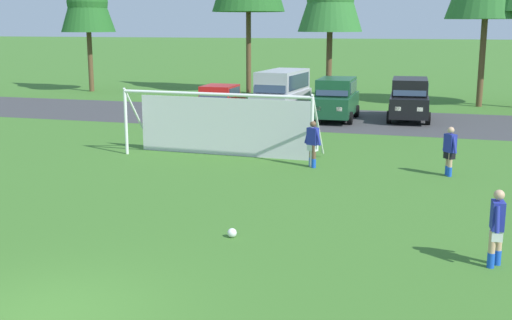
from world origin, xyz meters
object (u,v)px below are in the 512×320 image
(parked_car_slot_left, at_px, (282,93))
(soccer_ball, at_px, (232,233))
(player_midfield_center, at_px, (497,228))
(parked_car_slot_center_left, at_px, (336,99))
(player_striker_near, at_px, (450,151))
(player_defender_far, at_px, (313,144))
(soccer_goal, at_px, (222,123))
(parked_car_slot_center, at_px, (409,99))
(parked_car_slot_far_left, at_px, (219,101))

(parked_car_slot_left, bearing_deg, soccer_ball, -79.07)
(soccer_ball, bearing_deg, player_midfield_center, -2.09)
(parked_car_slot_left, bearing_deg, parked_car_slot_center_left, 0.93)
(soccer_ball, relative_size, parked_car_slot_center_left, 0.05)
(player_striker_near, relative_size, parked_car_slot_center_left, 0.35)
(player_defender_far, xyz_separation_m, parked_car_slot_center_left, (-1.16, 11.62, 0.29))
(soccer_goal, distance_m, parked_car_slot_center, 13.25)
(player_midfield_center, distance_m, parked_car_slot_left, 22.06)
(soccer_ball, relative_size, player_striker_near, 0.13)
(parked_car_slot_far_left, relative_size, parked_car_slot_center_left, 0.91)
(player_defender_far, relative_size, parked_car_slot_left, 0.33)
(soccer_goal, xyz_separation_m, player_midfield_center, (9.21, -9.20, -0.47))
(player_midfield_center, bearing_deg, soccer_goal, 135.04)
(parked_car_slot_far_left, bearing_deg, soccer_ball, -69.45)
(parked_car_slot_center_left, bearing_deg, soccer_ball, -87.38)
(soccer_goal, distance_m, player_defender_far, 3.81)
(soccer_goal, bearing_deg, parked_car_slot_center, 62.14)
(soccer_goal, relative_size, parked_car_slot_left, 1.52)
(parked_car_slot_far_left, height_order, parked_car_slot_left, parked_car_slot_left)
(soccer_goal, bearing_deg, soccer_ball, -69.26)
(soccer_goal, xyz_separation_m, parked_car_slot_center, (6.19, 11.71, -0.18))
(player_striker_near, relative_size, player_midfield_center, 1.00)
(soccer_ball, xyz_separation_m, player_defender_far, (0.26, 8.08, 0.71))
(soccer_goal, distance_m, parked_car_slot_center_left, 10.99)
(player_midfield_center, distance_m, parked_car_slot_center_left, 21.01)
(parked_car_slot_left, distance_m, parked_car_slot_center, 6.67)
(soccer_ball, bearing_deg, parked_car_slot_far_left, 110.55)
(player_striker_near, relative_size, parked_car_slot_center, 0.35)
(parked_car_slot_center, bearing_deg, parked_car_slot_far_left, -168.78)
(player_defender_far, bearing_deg, parked_car_slot_center_left, 95.71)
(parked_car_slot_far_left, relative_size, parked_car_slot_center, 0.90)
(player_midfield_center, relative_size, parked_car_slot_far_left, 0.39)
(soccer_ball, distance_m, player_midfield_center, 5.86)
(player_defender_far, height_order, parked_car_slot_far_left, parked_car_slot_far_left)
(parked_car_slot_far_left, bearing_deg, parked_car_slot_left, 15.38)
(parked_car_slot_center, bearing_deg, player_striker_near, -80.71)
(parked_car_slot_center_left, distance_m, parked_car_slot_center, 3.82)
(player_defender_far, distance_m, parked_car_slot_far_left, 12.93)
(player_striker_near, height_order, parked_car_slot_center_left, parked_car_slot_center_left)
(player_striker_near, xyz_separation_m, player_defender_far, (-4.60, 0.04, 0.00))
(player_defender_far, distance_m, parked_car_slot_left, 12.27)
(parked_car_slot_center_left, xyz_separation_m, parked_car_slot_center, (3.69, 1.01, 0.00))
(player_defender_far, bearing_deg, soccer_ball, -91.85)
(player_striker_near, bearing_deg, parked_car_slot_center_left, 116.29)
(parked_car_slot_center, bearing_deg, player_midfield_center, -81.77)
(parked_car_slot_center_left, bearing_deg, player_midfield_center, -71.37)
(player_defender_far, xyz_separation_m, parked_car_slot_center, (2.53, 12.63, 0.29))
(player_striker_near, bearing_deg, parked_car_slot_left, 126.69)
(player_defender_far, bearing_deg, parked_car_slot_far_left, 124.33)
(player_striker_near, distance_m, player_defender_far, 4.60)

